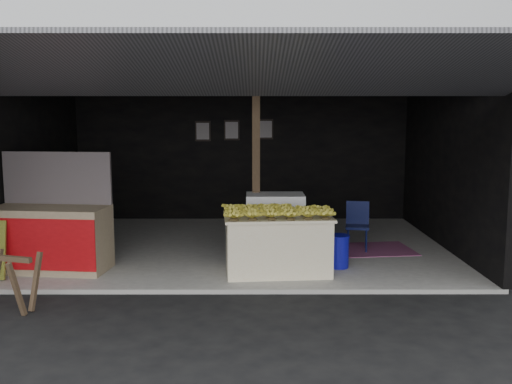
{
  "coord_description": "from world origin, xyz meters",
  "views": [
    {
      "loc": [
        0.29,
        -6.97,
        2.27
      ],
      "look_at": [
        0.3,
        1.52,
        1.1
      ],
      "focal_mm": 40.0,
      "sensor_mm": 36.0,
      "label": 1
    }
  ],
  "objects_px": {
    "neighbor_stall": "(50,236)",
    "water_barrel": "(338,252)",
    "banana_table": "(277,244)",
    "plastic_chair": "(357,222)",
    "white_crate": "(275,226)",
    "sawhorse": "(6,277)"
  },
  "relations": [
    {
      "from": "neighbor_stall",
      "to": "water_barrel",
      "type": "distance_m",
      "value": 4.12
    },
    {
      "from": "sawhorse",
      "to": "water_barrel",
      "type": "relative_size",
      "value": 1.66
    },
    {
      "from": "banana_table",
      "to": "neighbor_stall",
      "type": "xyz_separation_m",
      "value": [
        -3.21,
        0.13,
        0.09
      ]
    },
    {
      "from": "banana_table",
      "to": "plastic_chair",
      "type": "bearing_deg",
      "value": 40.69
    },
    {
      "from": "sawhorse",
      "to": "water_barrel",
      "type": "xyz_separation_m",
      "value": [
        4.06,
        1.72,
        -0.14
      ]
    },
    {
      "from": "water_barrel",
      "to": "plastic_chair",
      "type": "relative_size",
      "value": 0.56
    },
    {
      "from": "plastic_chair",
      "to": "white_crate",
      "type": "bearing_deg",
      "value": -150.12
    },
    {
      "from": "banana_table",
      "to": "sawhorse",
      "type": "bearing_deg",
      "value": -160.09
    },
    {
      "from": "sawhorse",
      "to": "banana_table",
      "type": "bearing_deg",
      "value": 40.63
    },
    {
      "from": "water_barrel",
      "to": "sawhorse",
      "type": "bearing_deg",
      "value": -157.07
    },
    {
      "from": "sawhorse",
      "to": "water_barrel",
      "type": "bearing_deg",
      "value": 38.99
    },
    {
      "from": "white_crate",
      "to": "sawhorse",
      "type": "relative_size",
      "value": 1.34
    },
    {
      "from": "neighbor_stall",
      "to": "water_barrel",
      "type": "relative_size",
      "value": 3.79
    },
    {
      "from": "banana_table",
      "to": "plastic_chair",
      "type": "relative_size",
      "value": 1.96
    },
    {
      "from": "banana_table",
      "to": "neighbor_stall",
      "type": "height_order",
      "value": "neighbor_stall"
    },
    {
      "from": "neighbor_stall",
      "to": "banana_table",
      "type": "bearing_deg",
      "value": 3.9
    },
    {
      "from": "banana_table",
      "to": "white_crate",
      "type": "height_order",
      "value": "white_crate"
    },
    {
      "from": "banana_table",
      "to": "water_barrel",
      "type": "xyz_separation_m",
      "value": [
        0.89,
        0.27,
        -0.19
      ]
    },
    {
      "from": "neighbor_stall",
      "to": "water_barrel",
      "type": "bearing_deg",
      "value": 8.16
    },
    {
      "from": "banana_table",
      "to": "sawhorse",
      "type": "xyz_separation_m",
      "value": [
        -3.17,
        -1.45,
        -0.05
      ]
    },
    {
      "from": "banana_table",
      "to": "water_barrel",
      "type": "height_order",
      "value": "banana_table"
    },
    {
      "from": "banana_table",
      "to": "plastic_chair",
      "type": "height_order",
      "value": "banana_table"
    }
  ]
}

